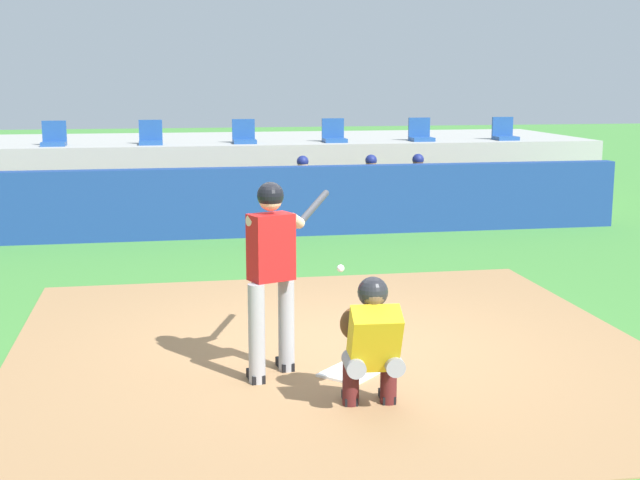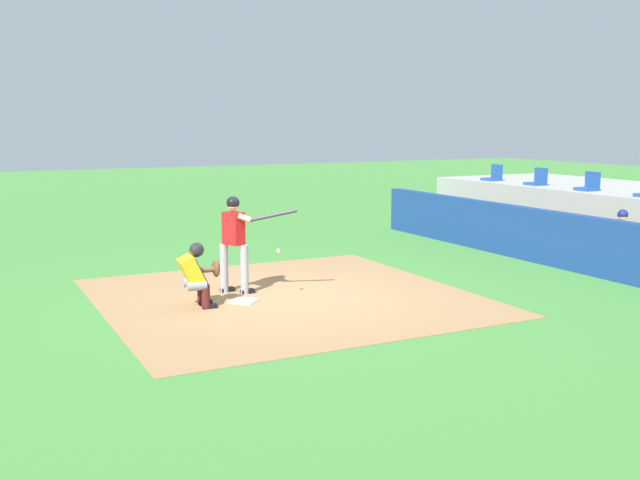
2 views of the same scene
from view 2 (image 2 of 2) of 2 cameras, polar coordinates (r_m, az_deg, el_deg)
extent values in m
plane|color=#428438|center=(13.29, -2.70, -4.48)|extent=(80.00, 80.00, 0.00)
cube|color=#9E754C|center=(13.29, -2.70, -4.45)|extent=(6.40, 6.40, 0.01)
cube|color=white|center=(12.99, -5.94, -4.73)|extent=(0.62, 0.62, 0.02)
cylinder|color=#99999E|center=(13.66, -7.46, -2.20)|extent=(0.15, 0.15, 0.92)
cylinder|color=#99999E|center=(13.47, -5.89, -2.33)|extent=(0.15, 0.15, 0.92)
cube|color=red|center=(13.44, -6.74, 0.92)|extent=(0.44, 0.36, 0.60)
sphere|color=beige|center=(13.38, -6.78, 2.74)|extent=(0.21, 0.21, 0.21)
sphere|color=black|center=(13.38, -6.78, 2.89)|extent=(0.24, 0.24, 0.24)
cylinder|color=beige|center=(13.40, -6.30, 1.81)|extent=(0.55, 0.34, 0.18)
cylinder|color=beige|center=(13.22, -5.89, 1.72)|extent=(0.20, 0.27, 0.17)
cylinder|color=#333338|center=(13.17, -3.63, 1.93)|extent=(0.45, 0.78, 0.24)
cube|color=black|center=(13.77, -7.20, -3.86)|extent=(0.15, 0.27, 0.09)
cube|color=black|center=(13.59, -5.64, -4.01)|extent=(0.15, 0.27, 0.09)
cylinder|color=gray|center=(12.76, -9.89, -3.24)|extent=(0.18, 0.33, 0.16)
cylinder|color=#4C1919|center=(12.84, -9.21, -4.10)|extent=(0.14, 0.14, 0.42)
cube|color=black|center=(12.90, -8.93, -4.82)|extent=(0.13, 0.25, 0.08)
cylinder|color=gray|center=(12.46, -9.55, -3.53)|extent=(0.18, 0.33, 0.16)
cylinder|color=#4C1919|center=(12.54, -8.86, -4.41)|extent=(0.14, 0.14, 0.42)
cube|color=black|center=(12.60, -8.57, -5.14)|extent=(0.13, 0.25, 0.08)
cube|color=gold|center=(12.55, -9.97, -2.41)|extent=(0.43, 0.46, 0.57)
cube|color=#2D2D33|center=(12.58, -9.44, -2.37)|extent=(0.40, 0.28, 0.45)
sphere|color=brown|center=(12.51, -9.65, -0.86)|extent=(0.21, 0.21, 0.21)
sphere|color=#232328|center=(12.51, -9.57, -0.76)|extent=(0.25, 0.25, 0.25)
cylinder|color=brown|center=(12.64, -9.02, -2.31)|extent=(0.13, 0.46, 0.10)
ellipsoid|color=brown|center=(12.74, -8.08, -2.21)|extent=(0.29, 0.14, 0.30)
sphere|color=white|center=(13.01, -3.25, -0.85)|extent=(0.07, 0.07, 0.07)
cube|color=navy|center=(16.85, 17.89, 0.06)|extent=(13.00, 0.30, 1.20)
cube|color=olive|center=(17.62, 20.15, -0.92)|extent=(11.80, 0.44, 0.45)
cylinder|color=#939399|center=(16.89, 21.51, -0.49)|extent=(0.15, 0.40, 0.15)
cylinder|color=#939399|center=(16.78, 21.00, -1.44)|extent=(0.13, 0.13, 0.45)
cube|color=maroon|center=(16.78, 20.85, -2.08)|extent=(0.11, 0.24, 0.08)
cylinder|color=#939399|center=(16.72, 22.17, -0.62)|extent=(0.15, 0.40, 0.15)
cylinder|color=#939399|center=(16.61, 21.66, -1.58)|extent=(0.13, 0.13, 0.45)
cube|color=maroon|center=(16.61, 21.51, -2.22)|extent=(0.11, 0.24, 0.08)
cube|color=gold|center=(16.93, 22.38, 0.40)|extent=(0.36, 0.22, 0.54)
sphere|color=beige|center=(16.88, 22.46, 1.71)|extent=(0.20, 0.20, 0.20)
sphere|color=navy|center=(16.87, 22.47, 1.84)|extent=(0.22, 0.22, 0.22)
cylinder|color=beige|center=(16.97, 21.54, 0.10)|extent=(0.09, 0.41, 0.22)
cylinder|color=beige|center=(16.71, 22.56, -0.09)|extent=(0.09, 0.41, 0.22)
cube|color=#1E478C|center=(22.73, 13.17, 4.62)|extent=(0.46, 0.46, 0.08)
cube|color=#1E478C|center=(22.84, 13.58, 5.23)|extent=(0.46, 0.06, 0.40)
cube|color=#1E478C|center=(21.34, 16.37, 4.21)|extent=(0.46, 0.46, 0.08)
cube|color=#1E478C|center=(21.46, 16.79, 4.86)|extent=(0.46, 0.06, 0.40)
cube|color=#1E478C|center=(20.04, 20.00, 3.74)|extent=(0.46, 0.46, 0.08)
cube|color=#1E478C|center=(20.16, 20.43, 4.43)|extent=(0.46, 0.06, 0.40)
camera|label=1|loc=(13.75, -39.61, 5.32)|focal=48.73mm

